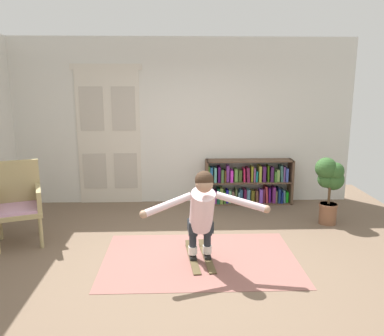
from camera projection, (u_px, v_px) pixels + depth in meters
name	position (u px, v px, depth m)	size (l,w,h in m)	color
ground_plane	(187.00, 264.00, 4.75)	(7.20, 7.20, 0.00)	brown
back_wall	(183.00, 122.00, 6.97)	(6.00, 0.10, 2.90)	silver
double_door	(109.00, 135.00, 6.92)	(1.22, 0.05, 2.45)	beige
rug	(200.00, 259.00, 4.88)	(2.39, 1.58, 0.01)	#895850
bookshelf	(248.00, 184.00, 7.04)	(1.55, 0.30, 0.80)	brown
wicker_chair	(18.00, 201.00, 5.30)	(0.77, 0.77, 1.10)	tan
potted_plant	(330.00, 182.00, 6.00)	(0.46, 0.38, 1.03)	brown
skis_pair	(200.00, 256.00, 4.90)	(0.35, 0.89, 0.07)	brown
person_skier	(202.00, 209.00, 4.57)	(1.45, 0.67, 1.12)	white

